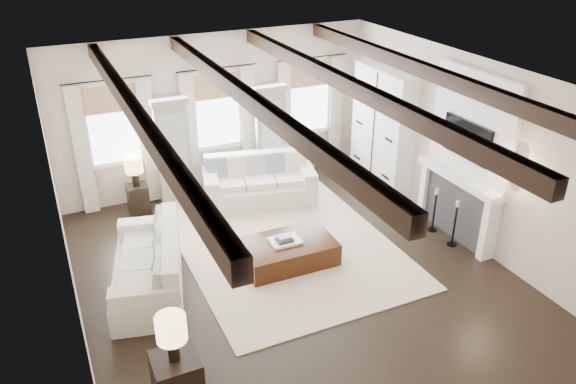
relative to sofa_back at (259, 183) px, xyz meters
name	(u,v)px	position (x,y,z in m)	size (l,w,h in m)	color
ground	(297,277)	(-0.46, -2.74, -0.38)	(7.50, 7.50, 0.00)	black
room_shell	(315,141)	(0.29, -1.84, 1.51)	(6.54, 7.54, 3.22)	beige
area_rug	(284,242)	(-0.23, -1.70, -0.37)	(3.47, 4.66, 0.02)	beige
sofa_back	(259,183)	(0.00, 0.00, 0.00)	(2.34, 1.45, 0.93)	silver
sofa_left	(152,267)	(-2.59, -2.06, 0.01)	(1.48, 2.37, 0.94)	silver
ottoman	(288,252)	(-0.41, -2.28, -0.18)	(1.52, 0.95, 0.40)	black
tray	(285,241)	(-0.45, -2.27, 0.04)	(0.50, 0.38, 0.04)	white
book_lower	(284,240)	(-0.48, -2.29, 0.08)	(0.26, 0.20, 0.04)	#262628
book_upper	(285,236)	(-0.45, -2.25, 0.12)	(0.22, 0.17, 0.03)	beige
side_table_front	(177,376)	(-2.81, -4.30, -0.10)	(0.55, 0.55, 0.55)	black
lamp_front	(171,331)	(-2.81, -4.30, 0.59)	(0.36, 0.36, 0.62)	black
side_table_back	(138,199)	(-2.30, 0.52, -0.09)	(0.38, 0.38, 0.57)	black
lamp_back	(134,166)	(-2.30, 0.52, 0.59)	(0.34, 0.34, 0.59)	black
candlestick_near	(454,227)	(2.44, -2.99, -0.02)	(0.18, 0.18, 0.87)	black
candlestick_far	(434,213)	(2.44, -2.44, -0.03)	(0.17, 0.17, 0.85)	black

